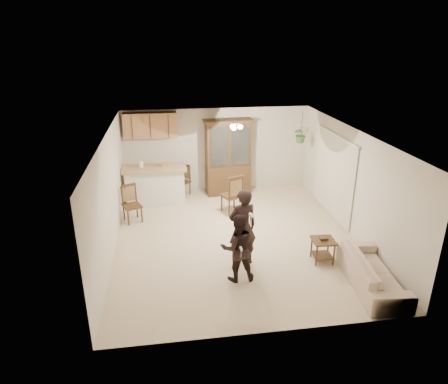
{
  "coord_description": "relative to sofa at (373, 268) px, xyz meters",
  "views": [
    {
      "loc": [
        -1.48,
        -8.24,
        4.46
      ],
      "look_at": [
        -0.2,
        0.4,
        1.02
      ],
      "focal_mm": 32.0,
      "sensor_mm": 36.0,
      "label": 1
    }
  ],
  "objects": [
    {
      "name": "upper_cabinets",
      "position": [
        -4.15,
        5.32,
        1.73
      ],
      "size": [
        1.5,
        0.34,
        0.7
      ],
      "primitive_type": "cube",
      "color": "olive",
      "rests_on": "wall_back"
    },
    {
      "name": "plant_cord",
      "position": [
        0.05,
        4.65,
        1.81
      ],
      "size": [
        0.01,
        0.01,
        0.65
      ],
      "primitive_type": "cylinder",
      "color": "black",
      "rests_on": "ceiling"
    },
    {
      "name": "ceiling",
      "position": [
        -2.25,
        2.25,
        2.13
      ],
      "size": [
        5.5,
        6.5,
        0.02
      ],
      "primitive_type": "cube",
      "color": "silver",
      "rests_on": "wall_back"
    },
    {
      "name": "wall_front",
      "position": [
        -2.25,
        -1.0,
        0.88
      ],
      "size": [
        5.5,
        0.02,
        2.5
      ],
      "primitive_type": "cube",
      "color": "beige",
      "rests_on": "ground"
    },
    {
      "name": "vertical_blinds",
      "position": [
        0.46,
        3.15,
        0.73
      ],
      "size": [
        0.06,
        2.3,
        2.1
      ],
      "primitive_type": null,
      "color": "beige",
      "rests_on": "wall_right"
    },
    {
      "name": "wall_back",
      "position": [
        -2.25,
        5.5,
        0.88
      ],
      "size": [
        5.5,
        0.02,
        2.5
      ],
      "primitive_type": "cube",
      "color": "beige",
      "rests_on": "ground"
    },
    {
      "name": "china_hutch",
      "position": [
        -1.96,
        5.15,
        0.74
      ],
      "size": [
        1.45,
        0.64,
        2.23
      ],
      "rotation": [
        0.0,
        0.0,
        0.07
      ],
      "color": "#342113",
      "rests_on": "floor"
    },
    {
      "name": "chair_bar",
      "position": [
        -4.68,
        3.52,
        -0.1
      ],
      "size": [
        0.56,
        0.56,
        0.96
      ],
      "rotation": [
        0.0,
        0.0,
        0.4
      ],
      "color": "#342113",
      "rests_on": "floor"
    },
    {
      "name": "controller_child",
      "position": [
        -2.49,
        0.25,
        0.48
      ],
      "size": [
        0.04,
        0.12,
        0.04
      ],
      "primitive_type": "cube",
      "rotation": [
        0.0,
        0.0,
        3.15
      ],
      "color": "white",
      "rests_on": "child"
    },
    {
      "name": "sofa",
      "position": [
        0.0,
        0.0,
        0.0
      ],
      "size": [
        0.93,
        1.94,
        0.73
      ],
      "primitive_type": "imported",
      "rotation": [
        0.0,
        0.0,
        1.46
      ],
      "color": "beige",
      "rests_on": "floor"
    },
    {
      "name": "breakfast_bar",
      "position": [
        -4.1,
        4.6,
        0.13
      ],
      "size": [
        1.6,
        0.55,
        1.0
      ],
      "primitive_type": "cube",
      "color": "silver",
      "rests_on": "floor"
    },
    {
      "name": "wall_left",
      "position": [
        -5.0,
        2.25,
        0.88
      ],
      "size": [
        0.02,
        6.5,
        2.5
      ],
      "primitive_type": "cube",
      "color": "beige",
      "rests_on": "ground"
    },
    {
      "name": "side_table",
      "position": [
        -0.61,
        0.96,
        -0.1
      ],
      "size": [
        0.49,
        0.49,
        0.56
      ],
      "rotation": [
        0.0,
        0.0,
        -0.06
      ],
      "color": "#342113",
      "rests_on": "floor"
    },
    {
      "name": "chair_hutch_left",
      "position": [
        -3.35,
        5.17,
        -0.1
      ],
      "size": [
        0.58,
        0.58,
        0.93
      ],
      "rotation": [
        0.0,
        0.0,
        -0.81
      ],
      "color": "#342113",
      "rests_on": "floor"
    },
    {
      "name": "chair_hutch_right",
      "position": [
        -2.09,
        3.72,
        -0.06
      ],
      "size": [
        0.62,
        0.62,
        1.08
      ],
      "rotation": [
        0.0,
        0.0,
        3.53
      ],
      "color": "#342113",
      "rests_on": "floor"
    },
    {
      "name": "controller_adult",
      "position": [
        -2.21,
        0.74,
        0.91
      ],
      "size": [
        0.08,
        0.15,
        0.04
      ],
      "primitive_type": "cube",
      "rotation": [
        0.0,
        0.0,
        3.38
      ],
      "color": "white",
      "rests_on": "adult"
    },
    {
      "name": "hanging_plant",
      "position": [
        0.05,
        4.65,
        1.48
      ],
      "size": [
        0.43,
        0.37,
        0.48
      ],
      "primitive_type": "imported",
      "color": "#2E6327",
      "rests_on": "ceiling"
    },
    {
      "name": "ceiling_fixture",
      "position": [
        -2.05,
        3.45,
        2.03
      ],
      "size": [
        0.36,
        0.36,
        0.2
      ],
      "primitive_type": null,
      "color": "#FFECBF",
      "rests_on": "ceiling"
    },
    {
      "name": "bar_top",
      "position": [
        -4.1,
        4.6,
        0.68
      ],
      "size": [
        1.75,
        0.7,
        0.08
      ],
      "primitive_type": "cube",
      "color": "tan",
      "rests_on": "breakfast_bar"
    },
    {
      "name": "adult",
      "position": [
        -2.3,
        1.12,
        0.53
      ],
      "size": [
        0.74,
        0.57,
        1.8
      ],
      "primitive_type": "imported",
      "rotation": [
        0.0,
        0.0,
        3.38
      ],
      "color": "black",
      "rests_on": "floor"
    },
    {
      "name": "child",
      "position": [
        -2.5,
        0.57,
        0.31
      ],
      "size": [
        0.66,
        0.52,
        1.35
      ],
      "primitive_type": "imported",
      "rotation": [
        0.0,
        0.0,
        3.15
      ],
      "color": "black",
      "rests_on": "floor"
    },
    {
      "name": "wall_right",
      "position": [
        0.5,
        2.25,
        0.88
      ],
      "size": [
        0.02,
        6.5,
        2.5
      ],
      "primitive_type": "cube",
      "color": "beige",
      "rests_on": "ground"
    },
    {
      "name": "floor",
      "position": [
        -2.25,
        2.25,
        -0.37
      ],
      "size": [
        6.5,
        6.5,
        0.0
      ],
      "primitive_type": "plane",
      "color": "beige",
      "rests_on": "ground"
    }
  ]
}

